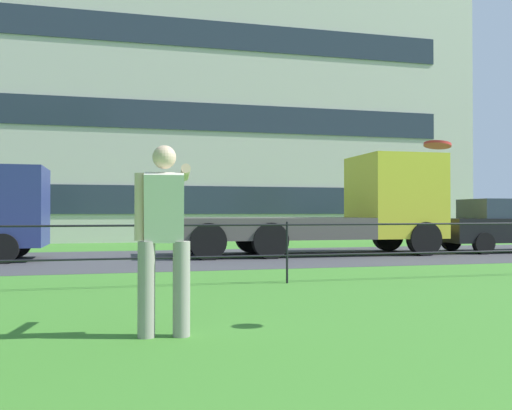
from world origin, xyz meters
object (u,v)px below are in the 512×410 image
(frisbee, at_px, (437,145))
(car_black_far_right, at_px, (503,225))
(apartment_building_background, at_px, (177,69))
(person_thrower, at_px, (164,233))
(flatbed_truck_left, at_px, (346,210))

(frisbee, distance_m, car_black_far_right, 12.22)
(car_black_far_right, height_order, apartment_building_background, apartment_building_background)
(person_thrower, height_order, frisbee, frisbee)
(flatbed_truck_left, distance_m, car_black_far_right, 4.88)
(frisbee, xyz_separation_m, car_black_far_right, (7.95, 9.21, -1.05))
(frisbee, relative_size, car_black_far_right, 0.09)
(apartment_building_background, bearing_deg, car_black_far_right, -60.83)
(frisbee, bearing_deg, car_black_far_right, 49.20)
(flatbed_truck_left, bearing_deg, car_black_far_right, -3.20)
(flatbed_truck_left, distance_m, apartment_building_background, 16.07)
(frisbee, relative_size, flatbed_truck_left, 0.05)
(car_black_far_right, distance_m, apartment_building_background, 18.06)
(person_thrower, distance_m, car_black_far_right, 13.91)
(person_thrower, bearing_deg, apartment_building_background, 83.45)
(car_black_far_right, bearing_deg, frisbee, -130.80)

